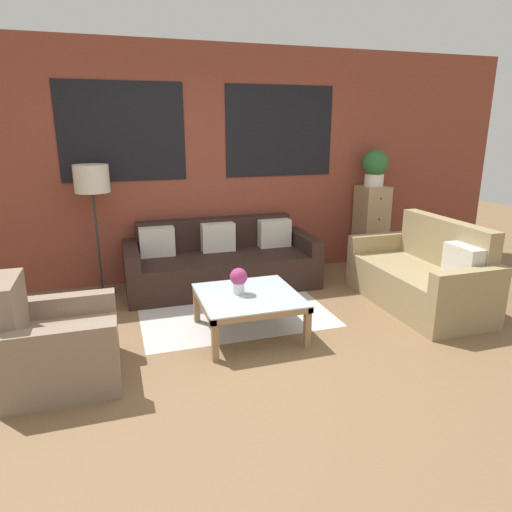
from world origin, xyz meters
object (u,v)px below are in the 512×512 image
(settee_vintage, at_px, (422,277))
(floor_lamp, at_px, (92,184))
(couch_dark, at_px, (221,263))
(drawer_cabinet, at_px, (371,226))
(armchair_corner, at_px, (58,347))
(flower_vase, at_px, (239,279))
(coffee_table, at_px, (248,300))
(potted_plant, at_px, (375,166))

(settee_vintage, distance_m, floor_lamp, 3.69)
(couch_dark, distance_m, floor_lamp, 1.70)
(floor_lamp, xyz_separation_m, drawer_cabinet, (3.52, 0.05, -0.71))
(armchair_corner, height_order, flower_vase, armchair_corner)
(flower_vase, bearing_deg, coffee_table, -28.47)
(settee_vintage, bearing_deg, armchair_corner, -172.68)
(potted_plant, height_order, flower_vase, potted_plant)
(coffee_table, height_order, floor_lamp, floor_lamp)
(armchair_corner, bearing_deg, coffee_table, 11.95)
(coffee_table, bearing_deg, drawer_cabinet, 35.45)
(floor_lamp, height_order, flower_vase, floor_lamp)
(armchair_corner, bearing_deg, settee_vintage, 7.32)
(floor_lamp, distance_m, flower_vase, 2.06)
(settee_vintage, height_order, flower_vase, settee_vintage)
(couch_dark, bearing_deg, drawer_cabinet, 5.67)
(armchair_corner, distance_m, drawer_cabinet, 4.27)
(coffee_table, relative_size, floor_lamp, 0.61)
(armchair_corner, distance_m, potted_plant, 4.40)
(settee_vintage, xyz_separation_m, flower_vase, (-2.05, -0.08, 0.22))
(drawer_cabinet, xyz_separation_m, flower_vase, (-2.29, -1.53, -0.02))
(settee_vintage, height_order, armchair_corner, settee_vintage)
(drawer_cabinet, bearing_deg, coffee_table, -144.55)
(settee_vintage, bearing_deg, coffee_table, -176.49)
(armchair_corner, distance_m, coffee_table, 1.63)
(couch_dark, height_order, drawer_cabinet, drawer_cabinet)
(couch_dark, relative_size, potted_plant, 4.74)
(coffee_table, bearing_deg, armchair_corner, -168.05)
(potted_plant, bearing_deg, flower_vase, -146.24)
(drawer_cabinet, bearing_deg, couch_dark, -174.33)
(coffee_table, distance_m, flower_vase, 0.21)
(couch_dark, height_order, armchair_corner, armchair_corner)
(coffee_table, relative_size, drawer_cabinet, 0.82)
(couch_dark, distance_m, settee_vintage, 2.27)
(drawer_cabinet, distance_m, flower_vase, 2.76)
(coffee_table, xyz_separation_m, floor_lamp, (-1.31, 1.52, 0.93))
(armchair_corner, distance_m, floor_lamp, 2.12)
(flower_vase, bearing_deg, floor_lamp, 129.70)
(settee_vintage, bearing_deg, floor_lamp, 156.86)
(armchair_corner, relative_size, flower_vase, 3.45)
(drawer_cabinet, bearing_deg, floor_lamp, -179.13)
(flower_vase, bearing_deg, couch_dark, 83.57)
(flower_vase, bearing_deg, armchair_corner, -165.91)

